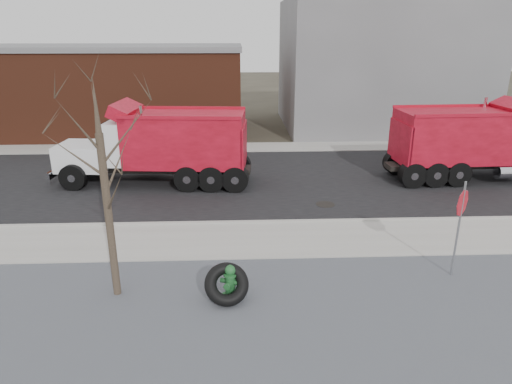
{
  "coord_description": "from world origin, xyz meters",
  "views": [
    {
      "loc": [
        -0.22,
        -12.4,
        6.09
      ],
      "look_at": [
        0.33,
        0.79,
        1.4
      ],
      "focal_mm": 32.0,
      "sensor_mm": 36.0,
      "label": 1
    }
  ],
  "objects_px": {
    "fire_hydrant": "(230,283)",
    "truck_tire": "(227,284)",
    "stop_sign": "(461,213)",
    "dump_truck_red_a": "(478,140)",
    "dump_truck_red_b": "(162,144)"
  },
  "relations": [
    {
      "from": "dump_truck_red_b",
      "to": "fire_hydrant",
      "type": "bearing_deg",
      "value": 112.66
    },
    {
      "from": "stop_sign",
      "to": "dump_truck_red_b",
      "type": "xyz_separation_m",
      "value": [
        -8.67,
        8.02,
        -0.07
      ]
    },
    {
      "from": "dump_truck_red_a",
      "to": "truck_tire",
      "type": "bearing_deg",
      "value": -141.65
    },
    {
      "from": "truck_tire",
      "to": "stop_sign",
      "type": "height_order",
      "value": "stop_sign"
    },
    {
      "from": "fire_hydrant",
      "to": "dump_truck_red_b",
      "type": "bearing_deg",
      "value": 128.6
    },
    {
      "from": "dump_truck_red_b",
      "to": "truck_tire",
      "type": "bearing_deg",
      "value": 111.93
    },
    {
      "from": "truck_tire",
      "to": "dump_truck_red_a",
      "type": "xyz_separation_m",
      "value": [
        10.49,
        9.12,
        1.25
      ]
    },
    {
      "from": "fire_hydrant",
      "to": "stop_sign",
      "type": "relative_size",
      "value": 0.34
    },
    {
      "from": "dump_truck_red_a",
      "to": "dump_truck_red_b",
      "type": "relative_size",
      "value": 1.04
    },
    {
      "from": "fire_hydrant",
      "to": "truck_tire",
      "type": "height_order",
      "value": "truck_tire"
    },
    {
      "from": "stop_sign",
      "to": "truck_tire",
      "type": "bearing_deg",
      "value": 168.05
    },
    {
      "from": "truck_tire",
      "to": "dump_truck_red_b",
      "type": "relative_size",
      "value": 0.14
    },
    {
      "from": "dump_truck_red_b",
      "to": "dump_truck_red_a",
      "type": "bearing_deg",
      "value": -174.81
    },
    {
      "from": "fire_hydrant",
      "to": "dump_truck_red_a",
      "type": "xyz_separation_m",
      "value": [
        10.41,
        8.99,
        1.3
      ]
    },
    {
      "from": "stop_sign",
      "to": "dump_truck_red_b",
      "type": "distance_m",
      "value": 11.81
    }
  ]
}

